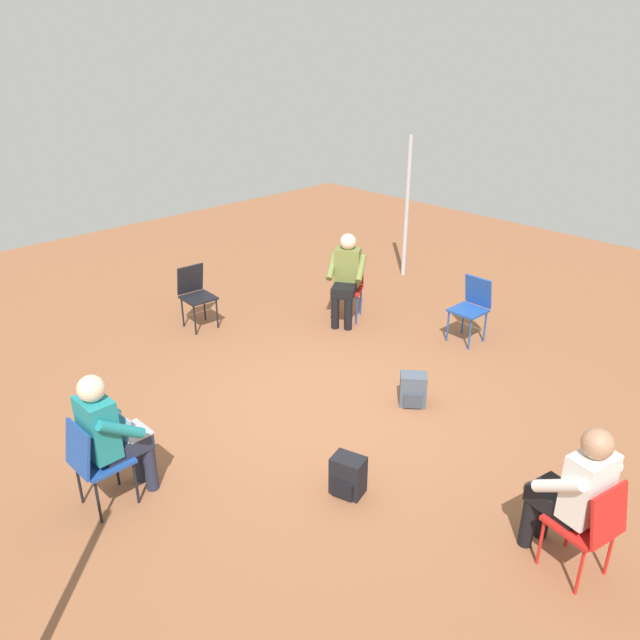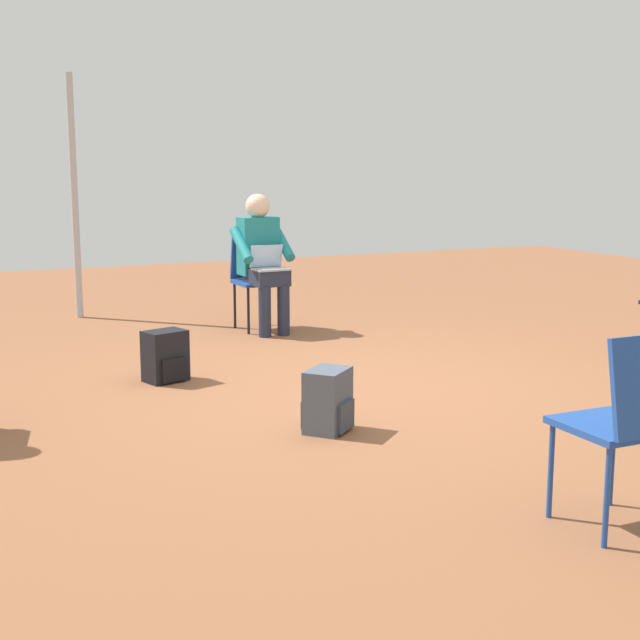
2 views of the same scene
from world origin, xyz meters
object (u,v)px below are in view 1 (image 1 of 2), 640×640
object	(u,v)px
person_with_laptop	(110,430)
person_in_olive	(346,274)
chair_north	(472,305)
chair_south	(94,459)
chair_east	(590,523)
chair_west	(195,292)
backpack_by_empty_chair	(413,391)
person_in_white	(575,488)
backpack_near_laptop_user	(348,477)
chair_northwest	(348,284)

from	to	relation	value
person_with_laptop	person_in_olive	bearing A→B (deg)	105.77
chair_north	chair_south	bearing A→B (deg)	86.93
chair_north	chair_south	xyz separation A→B (m)	(-0.33, -4.98, 0.00)
chair_east	chair_west	bearing A→B (deg)	96.53
chair_west	chair_north	distance (m)	3.67
chair_south	backpack_by_empty_chair	world-z (taller)	chair_south
chair_east	person_in_white	xyz separation A→B (m)	(-0.16, 0.03, 0.20)
person_with_laptop	person_in_white	distance (m)	3.63
chair_north	person_with_laptop	xyz separation A→B (m)	(-0.34, -4.81, 0.20)
person_with_laptop	backpack_near_laptop_user	world-z (taller)	person_with_laptop
chair_north	person_with_laptop	world-z (taller)	person_with_laptop
chair_east	person_in_white	size ratio (longest dim) A/B	0.69
backpack_near_laptop_user	backpack_by_empty_chair	world-z (taller)	same
chair_northwest	chair_west	size ratio (longest dim) A/B	1.00
person_in_olive	chair_south	bearing A→B (deg)	73.46
chair_west	backpack_near_laptop_user	bearing A→B (deg)	79.54
chair_east	backpack_near_laptop_user	world-z (taller)	chair_east
chair_northwest	person_in_olive	size ratio (longest dim) A/B	0.69
chair_northwest	chair_north	xyz separation A→B (m)	(1.63, 0.60, 0.00)
chair_northwest	chair_south	size ratio (longest dim) A/B	1.00
backpack_near_laptop_user	chair_south	bearing A→B (deg)	-128.98
chair_east	chair_northwest	bearing A→B (deg)	75.11
chair_south	backpack_near_laptop_user	xyz separation A→B (m)	(1.32, 1.63, -0.34)
chair_west	person_with_laptop	distance (m)	3.55
person_in_white	chair_north	bearing A→B (deg)	55.25
chair_east	chair_south	bearing A→B (deg)	136.10
chair_north	person_in_olive	bearing A→B (deg)	26.42
chair_west	chair_east	size ratio (longest dim) A/B	1.00
chair_west	chair_east	world-z (taller)	same
chair_northwest	chair_east	bearing A→B (deg)	121.40
chair_west	backpack_by_empty_chair	distance (m)	3.39
chair_north	chair_east	bearing A→B (deg)	136.11
chair_north	backpack_by_empty_chair	xyz separation A→B (m)	(0.48, -1.79, -0.34)
chair_north	chair_east	distance (m)	3.96
backpack_near_laptop_user	chair_east	bearing A→B (deg)	16.98
chair_east	chair_north	bearing A→B (deg)	56.62
chair_west	chair_south	world-z (taller)	same
chair_west	person_in_white	size ratio (longest dim) A/B	0.69
chair_south	backpack_by_empty_chair	bearing A→B (deg)	75.01
person_with_laptop	chair_north	bearing A→B (deg)	85.28
person_in_white	person_in_olive	world-z (taller)	same
chair_south	person_in_olive	bearing A→B (deg)	105.17
chair_west	chair_north	world-z (taller)	same
person_with_laptop	backpack_by_empty_chair	world-z (taller)	person_with_laptop
chair_north	person_with_laptop	distance (m)	4.82
chair_northwest	backpack_by_empty_chair	xyz separation A→B (m)	(2.10, -1.19, -0.34)
person_in_olive	backpack_by_empty_chair	bearing A→B (deg)	119.98
chair_northwest	chair_north	bearing A→B (deg)	167.74
person_in_white	person_in_olive	distance (m)	4.65
person_in_olive	person_in_white	bearing A→B (deg)	121.94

